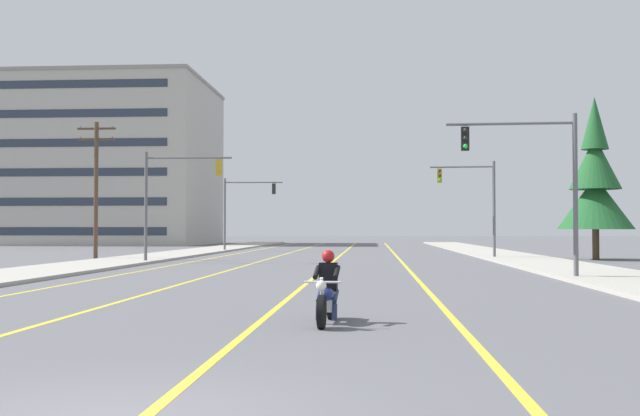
% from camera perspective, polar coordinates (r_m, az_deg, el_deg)
% --- Properties ---
extents(lane_stripe_center, '(0.16, 100.00, 0.01)m').
position_cam_1_polar(lane_stripe_center, '(52.34, 1.49, -3.66)').
color(lane_stripe_center, yellow).
rests_on(lane_stripe_center, ground).
extents(lane_stripe_left, '(0.16, 100.00, 0.01)m').
position_cam_1_polar(lane_stripe_left, '(52.70, -3.14, -3.65)').
color(lane_stripe_left, yellow).
rests_on(lane_stripe_left, ground).
extents(lane_stripe_right, '(0.16, 100.00, 0.01)m').
position_cam_1_polar(lane_stripe_right, '(52.32, 5.82, -3.66)').
color(lane_stripe_right, yellow).
rests_on(lane_stripe_right, ground).
extents(lane_stripe_far_left, '(0.16, 100.00, 0.01)m').
position_cam_1_polar(lane_stripe_far_left, '(53.30, -7.23, -3.61)').
color(lane_stripe_far_left, yellow).
rests_on(lane_stripe_far_left, ground).
extents(sidewalk_kerb_right, '(4.40, 110.00, 0.14)m').
position_cam_1_polar(sidewalk_kerb_right, '(48.16, 14.89, -3.71)').
color(sidewalk_kerb_right, '#ADA89E').
rests_on(sidewalk_kerb_right, ground).
extents(sidewalk_kerb_left, '(4.40, 110.00, 0.14)m').
position_cam_1_polar(sidewalk_kerb_left, '(49.37, -12.73, -3.67)').
color(sidewalk_kerb_left, '#ADA89E').
rests_on(sidewalk_kerb_left, ground).
extents(motorcycle_with_rider, '(0.70, 2.19, 1.46)m').
position_cam_1_polar(motorcycle_with_rider, '(15.08, 0.52, -6.53)').
color(motorcycle_with_rider, black).
rests_on(motorcycle_with_rider, ground).
extents(traffic_signal_near_right, '(4.84, 0.37, 6.20)m').
position_cam_1_polar(traffic_signal_near_right, '(29.34, 16.13, 2.79)').
color(traffic_signal_near_right, '#56565B').
rests_on(traffic_signal_near_right, ground).
extents(traffic_signal_near_left, '(4.91, 0.41, 6.20)m').
position_cam_1_polar(traffic_signal_near_left, '(42.78, -11.23, 1.40)').
color(traffic_signal_near_left, '#56565B').
rests_on(traffic_signal_near_left, ground).
extents(traffic_signal_mid_right, '(4.10, 0.42, 6.20)m').
position_cam_1_polar(traffic_signal_mid_right, '(48.86, 11.70, 0.97)').
color(traffic_signal_mid_right, '#56565B').
rests_on(traffic_signal_mid_right, ground).
extents(traffic_signal_mid_left, '(5.00, 0.51, 6.20)m').
position_cam_1_polar(traffic_signal_mid_left, '(64.21, -5.95, 0.38)').
color(traffic_signal_mid_left, '#56565B').
rests_on(traffic_signal_mid_left, ground).
extents(utility_pole_left_near, '(2.38, 0.26, 8.43)m').
position_cam_1_polar(utility_pole_left_near, '(47.97, -16.59, 1.71)').
color(utility_pole_left_near, '#4C3828').
rests_on(utility_pole_left_near, ground).
extents(conifer_tree_right_verge_far, '(4.58, 4.58, 10.07)m').
position_cam_1_polar(conifer_tree_right_verge_far, '(49.29, 20.10, 1.67)').
color(conifer_tree_right_verge_far, '#4C3828').
rests_on(conifer_tree_right_verge_far, ground).
extents(apartment_building_far_left_block, '(26.34, 21.30, 20.19)m').
position_cam_1_polar(apartment_building_far_left_block, '(98.50, -16.01, 3.24)').
color(apartment_building_far_left_block, '#B2ADA3').
rests_on(apartment_building_far_left_block, ground).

